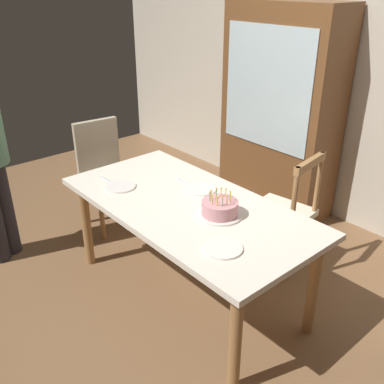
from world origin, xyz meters
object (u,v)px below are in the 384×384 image
Objects in this scene: plate_near_guest at (223,248)px; china_cabinet at (280,112)px; dining_table at (187,214)px; chair_upholstered at (104,169)px; birthday_cake at (220,209)px; plate_far_side at (201,189)px; plate_near_celebrant at (120,186)px; chair_spindle_back at (282,214)px.

china_cabinet is (-1.04, 1.76, 0.21)m from plate_near_guest.
chair_upholstered is (-1.29, 0.12, -0.12)m from dining_table.
birthday_cake is 0.38m from plate_far_side.
birthday_cake is 1.27× the size of plate_far_side.
birthday_cake is 0.37m from plate_near_guest.
birthday_cake reaches higher than plate_near_guest.
birthday_cake is at bearing 9.97° from dining_table.
plate_near_guest is at bearing 0.00° from plate_near_celebrant.
chair_upholstered reaches higher than dining_table.
chair_upholstered reaches higher than birthday_cake.
plate_near_guest is (0.63, -0.40, 0.00)m from plate_far_side.
china_cabinet is at bearing 61.49° from chair_upholstered.
chair_spindle_back is at bearing 75.09° from dining_table.
birthday_cake reaches higher than plate_near_celebrant.
dining_table is at bearing -5.22° from chair_upholstered.
plate_near_guest reaches higher than dining_table.
china_cabinet is at bearing 120.66° from plate_near_guest.
plate_far_side is 1.22m from chair_upholstered.
chair_upholstered is (-0.79, 0.32, -0.21)m from plate_near_celebrant.
birthday_cake is 0.80m from chair_spindle_back.
chair_upholstered is at bearing 170.09° from plate_near_guest.
plate_far_side is (-0.09, 0.20, 0.09)m from dining_table.
chair_upholstered reaches higher than plate_near_celebrant.
china_cabinet reaches higher than dining_table.
china_cabinet reaches higher than birthday_cake.
dining_table is 1.89× the size of chair_spindle_back.
chair_spindle_back and chair_upholstered have the same top height.
china_cabinet is (-0.01, 1.76, 0.21)m from plate_near_celebrant.
dining_table is 0.29m from birthday_cake.
plate_near_celebrant is 0.57m from plate_far_side.
birthday_cake is at bearing -85.74° from chair_spindle_back.
plate_far_side is (-0.35, 0.16, -0.04)m from birthday_cake.
plate_far_side is at bearing 44.92° from plate_near_celebrant.
chair_upholstered is at bearing 174.78° from dining_table.
plate_far_side is at bearing 114.02° from dining_table.
dining_table is 0.24m from plate_far_side.
plate_far_side is 0.75m from plate_near_guest.
birthday_cake is at bearing 138.47° from plate_near_guest.
chair_upholstered is at bearing 158.08° from plate_near_celebrant.
plate_near_celebrant is 0.23× the size of chair_spindle_back.
china_cabinet is (-0.76, 1.51, 0.17)m from birthday_cake.
plate_near_guest is (0.54, -0.20, 0.09)m from dining_table.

